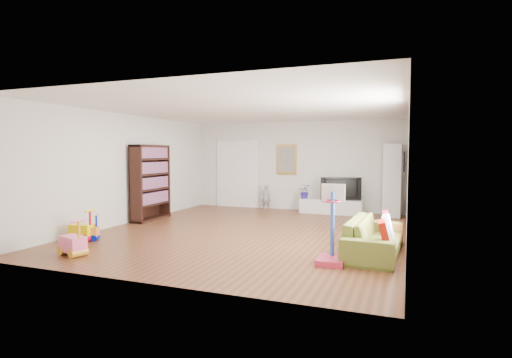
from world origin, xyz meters
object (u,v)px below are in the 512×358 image
at_px(basketball_hoop, 331,224).
at_px(sofa, 375,236).
at_px(media_console, 331,207).
at_px(bookshelf, 151,183).

bearing_deg(basketball_hoop, sofa, 53.23).
bearing_deg(sofa, media_console, 22.14).
bearing_deg(basketball_hoop, bookshelf, 151.46).
relative_size(sofa, basketball_hoop, 1.66).
bearing_deg(sofa, bookshelf, 77.04).
bearing_deg(media_console, sofa, -68.44).
distance_m(media_console, bookshelf, 5.08).
xyz_separation_m(sofa, basketball_hoop, (-0.60, -0.88, 0.32)).
xyz_separation_m(bookshelf, sofa, (5.75, -1.61, -0.67)).
bearing_deg(bookshelf, sofa, -17.46).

